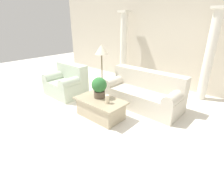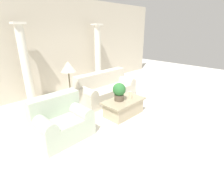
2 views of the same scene
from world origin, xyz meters
The scene contains 10 objects.
ground_plane centered at (0.00, 0.00, 0.00)m, with size 16.00×16.00×0.00m, color silver.
wall_back centered at (0.00, 2.70, 1.60)m, with size 10.00×0.06×3.20m.
sofa_long centered at (0.33, 0.80, 0.36)m, with size 1.97×0.84×0.89m.
loveseat centered at (-1.78, -0.02, 0.37)m, with size 1.12×0.84×0.89m.
coffee_table centered at (-0.08, -0.33, 0.22)m, with size 1.15×0.65×0.43m.
potted_plant centered at (-0.18, -0.25, 0.68)m, with size 0.34×0.34×0.47m.
pillar_candle centered at (0.16, -0.36, 0.52)m, with size 0.09×0.09×0.18m.
floor_lamp centered at (-1.03, 0.70, 1.24)m, with size 0.38×0.38×1.44m.
column_left centered at (-1.49, 2.28, 1.21)m, with size 0.34×0.34×2.36m.
column_right centered at (1.32, 2.28, 1.21)m, with size 0.34×0.34×2.36m.
Camera 2 is at (-3.34, -3.09, 2.20)m, focal length 28.00 mm.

